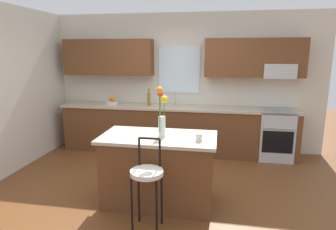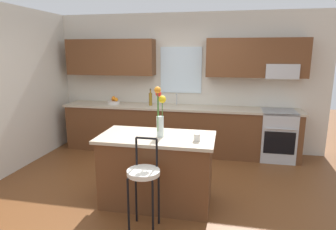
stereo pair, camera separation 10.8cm
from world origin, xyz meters
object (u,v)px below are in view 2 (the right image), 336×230
(oven_range, at_px, (277,135))
(fruit_bowl_oranges, at_px, (114,102))
(kitchen_island, at_px, (157,169))
(flower_vase, at_px, (160,113))
(mug_ceramic, at_px, (197,137))
(bar_stool_near, at_px, (144,176))
(bottle_olive_oil, at_px, (151,99))

(oven_range, relative_size, fruit_bowl_oranges, 3.83)
(kitchen_island, xyz_separation_m, fruit_bowl_oranges, (-1.39, 2.03, 0.51))
(kitchen_island, xyz_separation_m, flower_vase, (0.05, -0.03, 0.76))
(kitchen_island, relative_size, mug_ceramic, 16.22)
(bar_stool_near, distance_m, fruit_bowl_oranges, 2.99)
(oven_range, xyz_separation_m, bottle_olive_oil, (-2.40, 0.02, 0.59))
(oven_range, distance_m, mug_ceramic, 2.51)
(bar_stool_near, relative_size, bottle_olive_oil, 3.15)
(fruit_bowl_oranges, height_order, bottle_olive_oil, bottle_olive_oil)
(bar_stool_near, bearing_deg, bottle_olive_oil, 103.25)
(kitchen_island, bearing_deg, bottle_olive_oil, 106.99)
(flower_vase, bearing_deg, bar_stool_near, -95.19)
(fruit_bowl_oranges, bearing_deg, flower_vase, -55.00)
(bar_stool_near, relative_size, flower_vase, 1.65)
(mug_ceramic, bearing_deg, kitchen_island, 167.92)
(kitchen_island, height_order, flower_vase, flower_vase)
(fruit_bowl_oranges, bearing_deg, mug_ceramic, -48.26)
(oven_range, height_order, flower_vase, flower_vase)
(oven_range, bearing_deg, bar_stool_near, -124.51)
(fruit_bowl_oranges, bearing_deg, kitchen_island, -55.61)
(kitchen_island, distance_m, bottle_olive_oil, 2.19)
(oven_range, bearing_deg, mug_ceramic, -120.98)
(bar_stool_near, xyz_separation_m, fruit_bowl_oranges, (-1.39, 2.63, 0.34))
(fruit_bowl_oranges, distance_m, bottle_olive_oil, 0.77)
(oven_range, xyz_separation_m, kitchen_island, (-1.79, -2.00, 0.00))
(oven_range, distance_m, fruit_bowl_oranges, 3.21)
(bottle_olive_oil, bearing_deg, flower_vase, -71.91)
(oven_range, distance_m, bar_stool_near, 3.16)
(mug_ceramic, distance_m, fruit_bowl_oranges, 2.86)
(flower_vase, relative_size, bottle_olive_oil, 1.91)
(kitchen_island, height_order, fruit_bowl_oranges, fruit_bowl_oranges)
(oven_range, bearing_deg, kitchen_island, -131.82)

